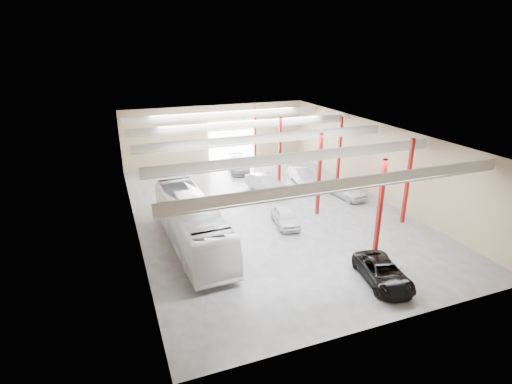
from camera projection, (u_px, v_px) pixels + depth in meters
depot_shell at (267, 155)px, 33.55m from camera, size 22.12×32.12×7.06m
coach_bus at (192, 223)px, 28.41m from camera, size 3.40×12.79×3.54m
black_sedan at (383, 273)px, 24.28m from camera, size 3.15×5.25×1.36m
car_row_a at (285, 216)px, 32.06m from camera, size 2.26×4.31×1.40m
car_row_b at (266, 184)px, 39.03m from camera, size 2.76×5.43×1.71m
car_row_c at (238, 165)px, 45.52m from camera, size 3.10×5.53×1.51m
car_right_near at (303, 175)px, 41.74m from camera, size 2.19×5.08×1.63m
car_right_far at (346, 189)px, 37.83m from camera, size 2.40×4.89×1.60m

